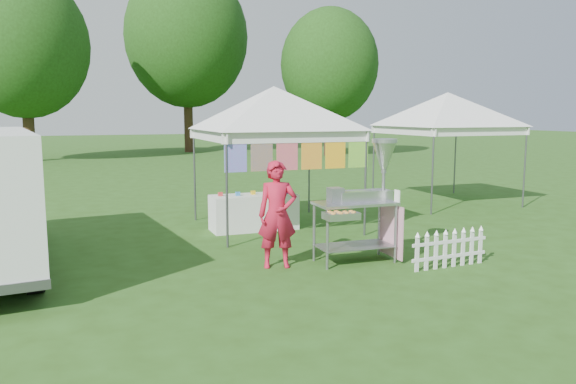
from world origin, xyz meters
name	(u,v)px	position (x,y,z in m)	size (l,w,h in m)	color
ground	(349,269)	(0.00, 0.00, 0.00)	(120.00, 120.00, 0.00)	#294B15
canopy_main	(274,87)	(0.00, 3.49, 2.99)	(4.24, 4.24, 3.45)	#59595E
canopy_right	(448,93)	(5.50, 5.00, 2.99)	(4.24, 4.24, 3.45)	#59595E
tree_left	(24,45)	(-6.00, 24.00, 5.83)	(6.40, 6.40, 9.53)	#392814
tree_mid	(186,37)	(3.00, 28.00, 7.14)	(7.60, 7.60, 11.52)	#392814
tree_right	(330,65)	(10.00, 22.00, 5.18)	(5.60, 5.60, 8.42)	#392814
donut_cart	(367,190)	(0.48, 0.33, 1.19)	(1.48, 0.96, 2.02)	gray
vendor	(277,215)	(-1.02, 0.51, 0.85)	(0.62, 0.41, 1.70)	red
picket_fence	(450,250)	(1.53, -0.51, 0.29)	(1.44, 0.10, 0.56)	white
display_table	(254,212)	(-0.49, 3.43, 0.37)	(1.80, 0.70, 0.74)	white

